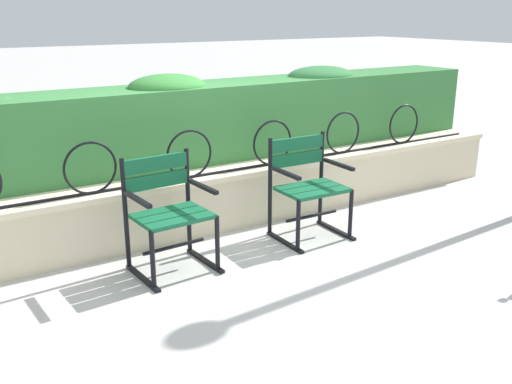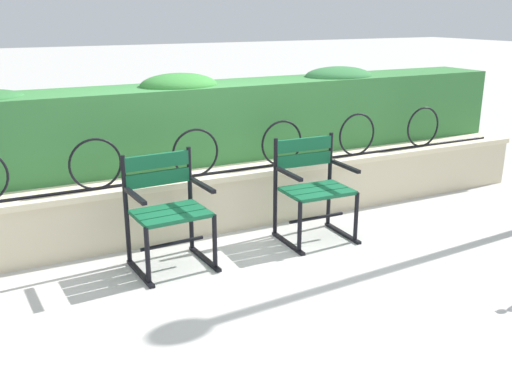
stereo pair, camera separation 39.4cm
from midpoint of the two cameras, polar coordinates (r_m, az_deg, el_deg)
name	(u,v)px [view 1 (the left image)]	position (r m, az deg, el deg)	size (l,w,h in m)	color
ground_plane	(263,262)	(4.57, -1.83, -6.93)	(60.00, 60.00, 0.00)	#B7B5AF
stone_wall	(210,200)	(5.20, -6.75, -0.84)	(6.94, 0.41, 0.52)	beige
iron_arch_fence	(193,157)	(4.94, -8.56, 3.43)	(6.41, 0.02, 0.42)	black
hedge_row	(183,121)	(5.48, -9.25, 6.90)	(6.80, 0.64, 0.82)	#387A3D
park_chair_left	(168,210)	(4.39, -11.27, -1.83)	(0.60, 0.55, 0.87)	#145B38
park_chair_right	(307,184)	(4.96, 2.80, 0.74)	(0.60, 0.53, 0.87)	#145B38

